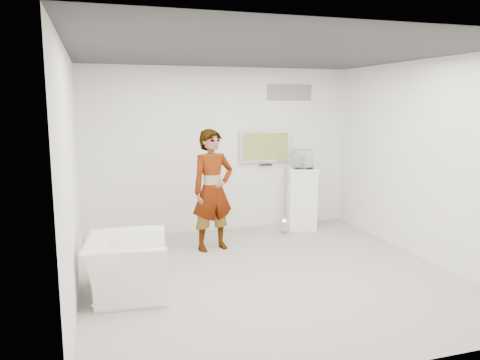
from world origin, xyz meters
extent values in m
cube|color=#A7A099|center=(0.00, 0.00, 0.01)|extent=(5.00, 5.00, 0.01)
cube|color=#323234|center=(0.00, 0.00, 3.00)|extent=(5.00, 5.00, 0.01)
cube|color=white|center=(0.00, 2.50, 1.50)|extent=(5.00, 0.01, 3.00)
cube|color=white|center=(0.00, -2.50, 1.50)|extent=(5.00, 0.01, 3.00)
cube|color=white|center=(-2.50, 0.00, 1.50)|extent=(0.01, 5.00, 3.00)
cube|color=white|center=(2.50, 0.00, 1.50)|extent=(0.01, 5.00, 3.00)
cube|color=silver|center=(0.85, 2.45, 1.55)|extent=(1.00, 0.08, 0.60)
cube|color=gray|center=(1.35, 2.49, 2.55)|extent=(0.90, 0.02, 0.30)
imported|color=white|center=(-0.45, 1.35, 0.98)|extent=(0.80, 0.62, 1.95)
imported|color=white|center=(-1.91, -0.09, 0.36)|extent=(1.09, 1.21, 0.72)
cube|color=white|center=(1.47, 2.10, 0.58)|extent=(0.69, 0.69, 1.15)
cylinder|color=silver|center=(0.99, 1.79, 0.14)|extent=(0.18, 0.18, 0.27)
cube|color=white|center=(1.47, 2.10, 1.32)|extent=(0.42, 0.42, 0.34)
cube|color=white|center=(1.47, 2.10, 1.26)|extent=(0.05, 0.16, 0.21)
cube|color=white|center=(-0.24, 1.55, 1.76)|extent=(0.07, 0.14, 0.04)
camera|label=1|loc=(-2.22, -5.81, 2.36)|focal=35.00mm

